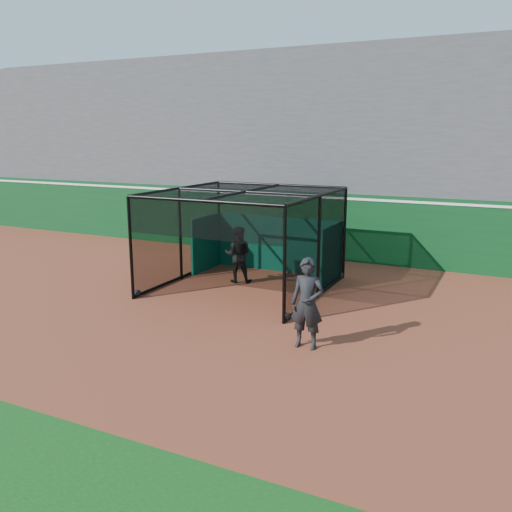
% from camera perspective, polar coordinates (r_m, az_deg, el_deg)
% --- Properties ---
extents(ground, '(120.00, 120.00, 0.00)m').
position_cam_1_polar(ground, '(13.63, -5.03, -7.28)').
color(ground, brown).
rests_on(ground, ground).
extents(outfield_wall, '(50.00, 0.50, 2.50)m').
position_cam_1_polar(outfield_wall, '(20.83, 7.03, 3.32)').
color(outfield_wall, '#0B3D18').
rests_on(outfield_wall, ground).
extents(grandstand, '(50.00, 7.85, 8.95)m').
position_cam_1_polar(grandstand, '(24.16, 10.25, 12.09)').
color(grandstand, '#4C4C4F').
rests_on(grandstand, ground).
extents(batting_cage, '(4.81, 5.09, 2.97)m').
position_cam_1_polar(batting_cage, '(16.50, -1.12, 1.64)').
color(batting_cage, black).
rests_on(batting_cage, ground).
extents(batter, '(1.06, 0.95, 1.80)m').
position_cam_1_polar(batter, '(17.26, -1.91, 0.16)').
color(batter, black).
rests_on(batter, ground).
extents(on_deck_player, '(0.77, 0.53, 2.04)m').
position_cam_1_polar(on_deck_player, '(11.97, 5.41, -5.00)').
color(on_deck_player, black).
rests_on(on_deck_player, ground).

